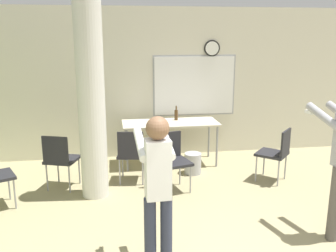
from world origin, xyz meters
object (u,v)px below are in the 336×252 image
(chair_table_front, at_px, (172,157))
(person_playing_front, at_px, (157,183))
(bottle_on_table, at_px, (176,115))
(chair_mid_room, at_px, (277,151))
(chair_table_left, at_px, (131,152))
(chair_near_pillar, at_px, (60,157))
(folding_table, at_px, (170,125))

(chair_table_front, height_order, person_playing_front, person_playing_front)
(bottle_on_table, relative_size, chair_mid_room, 0.30)
(person_playing_front, bearing_deg, chair_table_left, 92.95)
(chair_near_pillar, height_order, chair_table_left, same)
(folding_table, xyz_separation_m, bottle_on_table, (0.13, 0.15, 0.15))
(chair_near_pillar, height_order, person_playing_front, person_playing_front)
(bottle_on_table, xyz_separation_m, chair_table_front, (-0.28, -1.30, -0.37))
(folding_table, height_order, chair_mid_room, chair_mid_room)
(chair_mid_room, xyz_separation_m, person_playing_front, (-2.16, -2.05, 0.43))
(chair_table_front, relative_size, chair_table_left, 1.00)
(folding_table, distance_m, chair_table_front, 1.18)
(chair_table_front, xyz_separation_m, chair_near_pillar, (-1.67, 0.25, 0.00))
(chair_mid_room, relative_size, person_playing_front, 0.55)
(folding_table, bearing_deg, chair_table_left, -133.21)
(folding_table, bearing_deg, chair_near_pillar, -153.80)
(chair_mid_room, distance_m, chair_near_pillar, 3.36)
(person_playing_front, bearing_deg, chair_near_pillar, 118.11)
(chair_table_front, relative_size, chair_near_pillar, 1.00)
(chair_mid_room, bearing_deg, person_playing_front, -136.46)
(chair_table_front, bearing_deg, chair_mid_room, 1.82)
(folding_table, relative_size, bottle_on_table, 6.48)
(chair_near_pillar, xyz_separation_m, chair_table_left, (1.08, 0.10, 0.00))
(folding_table, distance_m, person_playing_front, 3.21)
(chair_near_pillar, xyz_separation_m, person_playing_front, (1.20, -2.24, 0.43))
(person_playing_front, bearing_deg, chair_mid_room, 43.54)
(chair_table_left, bearing_deg, chair_table_front, -30.66)
(chair_table_front, distance_m, chair_table_left, 0.69)
(bottle_on_table, bearing_deg, chair_table_left, -132.79)
(bottle_on_table, bearing_deg, chair_table_front, -102.29)
(chair_mid_room, xyz_separation_m, chair_near_pillar, (-3.36, 0.20, 0.00))
(bottle_on_table, height_order, chair_table_front, bottle_on_table)
(chair_near_pillar, bearing_deg, chair_table_front, -8.45)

